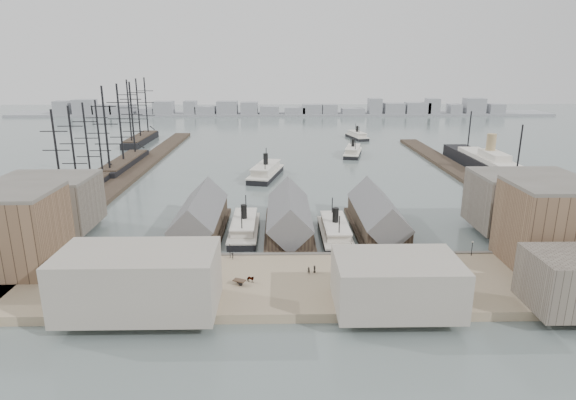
{
  "coord_description": "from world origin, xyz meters",
  "views": [
    {
      "loc": [
        -2.83,
        -117.29,
        48.75
      ],
      "look_at": [
        0.0,
        30.0,
        6.0
      ],
      "focal_mm": 30.0,
      "sensor_mm": 36.0,
      "label": 1
    }
  ],
  "objects_px": {
    "ocean_steamer": "(489,164)",
    "ferry_docked_west": "(244,227)",
    "horse_cart_center": "(247,280)",
    "horse_cart_right": "(406,284)",
    "tram": "(443,261)",
    "horse_cart_left": "(84,267)"
  },
  "relations": [
    {
      "from": "tram",
      "to": "ferry_docked_west",
      "type": "bearing_deg",
      "value": 156.76
    },
    {
      "from": "ocean_steamer",
      "to": "ferry_docked_west",
      "type": "bearing_deg",
      "value": -143.07
    },
    {
      "from": "ocean_steamer",
      "to": "horse_cart_left",
      "type": "bearing_deg",
      "value": -142.43
    },
    {
      "from": "horse_cart_center",
      "to": "horse_cart_right",
      "type": "relative_size",
      "value": 1.02
    },
    {
      "from": "horse_cart_center",
      "to": "horse_cart_right",
      "type": "distance_m",
      "value": 34.34
    },
    {
      "from": "tram",
      "to": "horse_cart_left",
      "type": "relative_size",
      "value": 2.25
    },
    {
      "from": "ferry_docked_west",
      "to": "horse_cart_right",
      "type": "bearing_deg",
      "value": -46.26
    },
    {
      "from": "ocean_steamer",
      "to": "horse_cart_left",
      "type": "distance_m",
      "value": 176.66
    },
    {
      "from": "ferry_docked_west",
      "to": "horse_cart_right",
      "type": "distance_m",
      "value": 53.92
    },
    {
      "from": "ferry_docked_west",
      "to": "ocean_steamer",
      "type": "height_order",
      "value": "ocean_steamer"
    },
    {
      "from": "ocean_steamer",
      "to": "horse_cart_left",
      "type": "relative_size",
      "value": 20.24
    },
    {
      "from": "tram",
      "to": "horse_cart_center",
      "type": "distance_m",
      "value": 45.96
    },
    {
      "from": "ferry_docked_west",
      "to": "tram",
      "type": "relative_size",
      "value": 2.75
    },
    {
      "from": "ferry_docked_west",
      "to": "horse_cart_right",
      "type": "xyz_separation_m",
      "value": [
        37.28,
        -38.95,
        0.55
      ]
    },
    {
      "from": "horse_cart_center",
      "to": "tram",
      "type": "bearing_deg",
      "value": -55.91
    },
    {
      "from": "ocean_steamer",
      "to": "tram",
      "type": "distance_m",
      "value": 121.77
    },
    {
      "from": "ferry_docked_west",
      "to": "horse_cart_left",
      "type": "relative_size",
      "value": 6.18
    },
    {
      "from": "ocean_steamer",
      "to": "tram",
      "type": "xyz_separation_m",
      "value": [
        -56.57,
        -107.83,
        -0.05
      ]
    },
    {
      "from": "horse_cart_right",
      "to": "ocean_steamer",
      "type": "bearing_deg",
      "value": -45.29
    },
    {
      "from": "tram",
      "to": "horse_cart_right",
      "type": "height_order",
      "value": "tram"
    },
    {
      "from": "horse_cart_center",
      "to": "horse_cart_right",
      "type": "height_order",
      "value": "horse_cart_center"
    },
    {
      "from": "ocean_steamer",
      "to": "horse_cart_right",
      "type": "height_order",
      "value": "ocean_steamer"
    }
  ]
}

